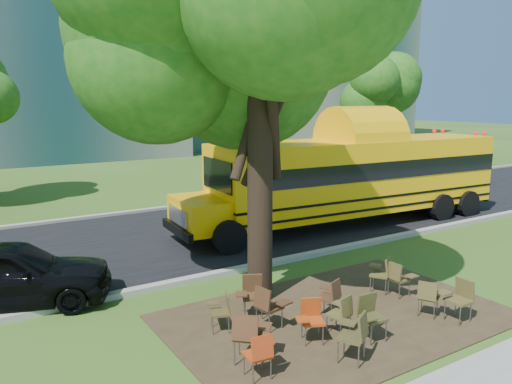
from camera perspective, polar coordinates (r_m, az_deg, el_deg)
ground at (r=10.68m, az=3.28°, el=-14.37°), size 160.00×160.00×0.00m
dirt_patch at (r=10.89m, az=9.28°, el=-13.90°), size 7.00×4.50×0.03m
asphalt_road at (r=16.52m, az=-10.96°, el=-5.33°), size 80.00×8.00×0.04m
kerb_near at (r=13.03m, az=-4.47°, el=-9.33°), size 80.00×0.25×0.14m
kerb_far at (r=20.28m, az=-15.19°, el=-2.39°), size 80.00×0.25×0.14m
building_right at (r=55.19m, az=0.79°, el=18.97°), size 30.00×16.00×25.00m
bg_tree_3 at (r=25.78m, az=-0.17°, el=11.80°), size 5.60×5.60×7.84m
bg_tree_4 at (r=30.06m, az=14.14°, el=10.01°), size 5.00×5.00×6.85m
main_tree at (r=10.89m, az=0.49°, el=19.47°), size 7.20×7.20×9.80m
school_bus at (r=18.44m, az=11.39°, el=1.87°), size 12.64×3.58×3.05m
chair_0 at (r=8.43m, az=0.48°, el=-17.71°), size 0.57×0.49×0.83m
chair_1 at (r=8.82m, az=-0.88°, el=-15.76°), size 0.83×0.65×0.96m
chair_2 at (r=9.04m, az=11.29°, el=-15.42°), size 0.62×0.77×0.93m
chair_3 at (r=9.64m, az=6.27°, el=-13.91°), size 0.69×0.54×0.84m
chair_4 at (r=9.97m, az=9.77°, el=-13.22°), size 0.56×0.59×0.82m
chair_5 at (r=9.86m, az=12.91°, el=-13.30°), size 0.62×0.53×0.90m
chair_6 at (r=11.18m, az=22.21°, el=-10.90°), size 0.54×0.58×0.90m
chair_7 at (r=11.15m, az=19.20°, el=-11.06°), size 0.66×0.55×0.82m
chair_8 at (r=10.01m, az=-3.89°, el=-13.09°), size 0.50×0.64×0.79m
chair_9 at (r=10.60m, az=-0.53°, el=-11.30°), size 0.74×0.58×0.89m
chair_10 at (r=9.99m, az=1.41°, el=-12.65°), size 0.63×0.62×0.91m
chair_11 at (r=10.65m, az=8.55°, el=-11.47°), size 0.58×0.66×0.85m
chair_12 at (r=12.00m, az=16.00°, el=-9.22°), size 0.49×0.54×0.84m
chair_13 at (r=12.16m, az=14.24°, el=-8.70°), size 0.59×0.75×0.89m
black_car at (r=12.30m, az=-26.54°, el=-8.37°), size 4.70×3.13×1.49m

